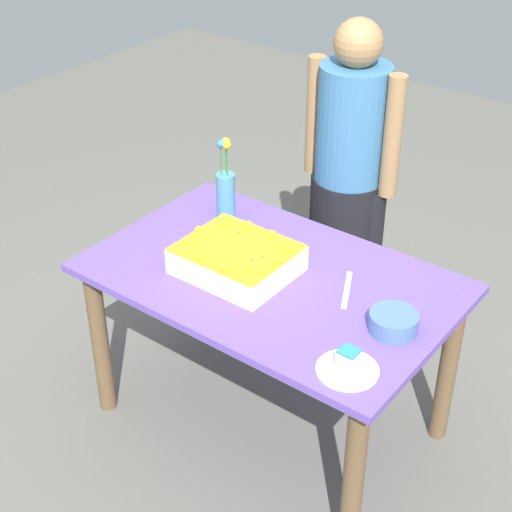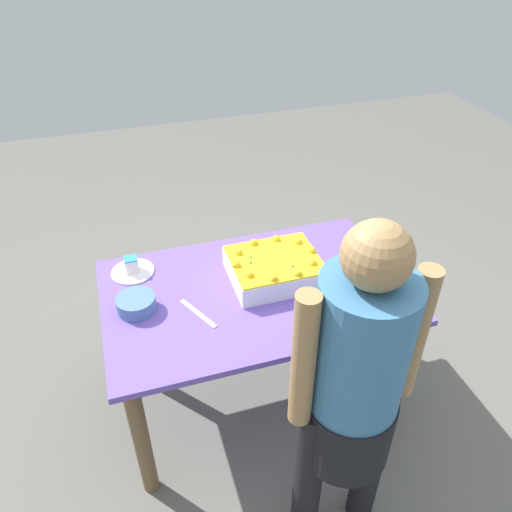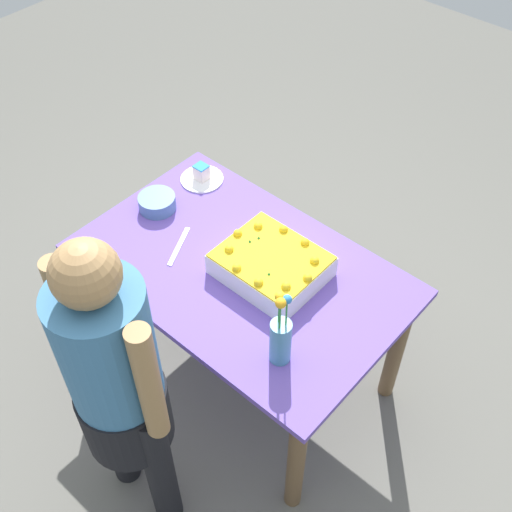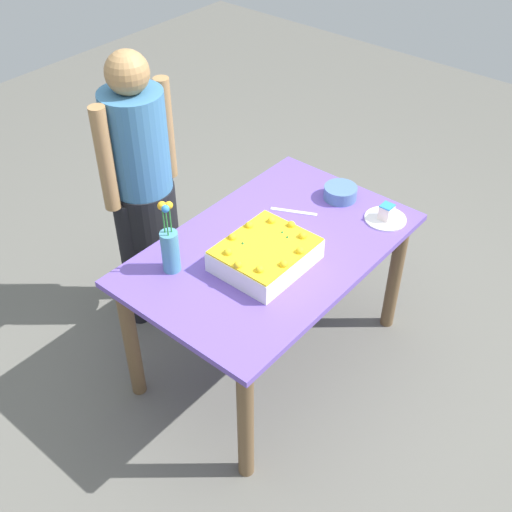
# 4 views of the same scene
# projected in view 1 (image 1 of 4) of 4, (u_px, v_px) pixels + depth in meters

# --- Properties ---
(ground_plane) EXTENTS (8.00, 8.00, 0.00)m
(ground_plane) POSITION_uv_depth(u_px,v_px,m) (269.00, 419.00, 3.28)
(ground_plane) COLOR #616059
(dining_table) EXTENTS (1.34, 0.85, 0.73)m
(dining_table) POSITION_uv_depth(u_px,v_px,m) (271.00, 301.00, 2.95)
(dining_table) COLOR #674CAF
(dining_table) RESTS_ON ground_plane
(sheet_cake) EXTENTS (0.40, 0.34, 0.13)m
(sheet_cake) POSITION_uv_depth(u_px,v_px,m) (237.00, 259.00, 2.88)
(sheet_cake) COLOR white
(sheet_cake) RESTS_ON dining_table
(serving_plate_with_slice) EXTENTS (0.20, 0.20, 0.08)m
(serving_plate_with_slice) POSITION_uv_depth(u_px,v_px,m) (348.00, 366.00, 2.42)
(serving_plate_with_slice) COLOR white
(serving_plate_with_slice) RESTS_ON dining_table
(cake_knife) EXTENTS (0.12, 0.21, 0.00)m
(cake_knife) POSITION_uv_depth(u_px,v_px,m) (347.00, 290.00, 2.80)
(cake_knife) COLOR silver
(cake_knife) RESTS_ON dining_table
(flower_vase) EXTENTS (0.08, 0.08, 0.35)m
(flower_vase) POSITION_uv_depth(u_px,v_px,m) (226.00, 191.00, 3.18)
(flower_vase) COLOR teal
(flower_vase) RESTS_ON dining_table
(fruit_bowl) EXTENTS (0.17, 0.17, 0.07)m
(fruit_bowl) POSITION_uv_depth(u_px,v_px,m) (393.00, 322.00, 2.59)
(fruit_bowl) COLOR #4E71A0
(fruit_bowl) RESTS_ON dining_table
(person_standing) EXTENTS (0.45, 0.31, 1.49)m
(person_standing) POSITION_uv_depth(u_px,v_px,m) (350.00, 166.00, 3.36)
(person_standing) COLOR black
(person_standing) RESTS_ON ground_plane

